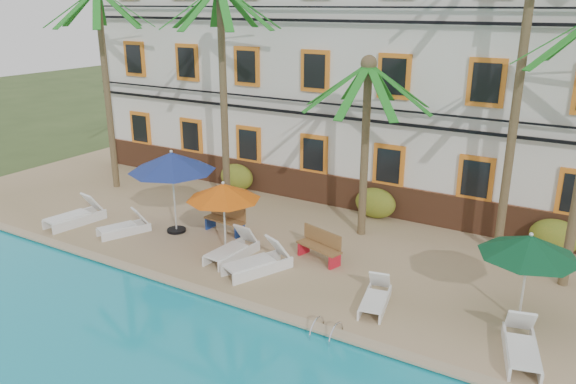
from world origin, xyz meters
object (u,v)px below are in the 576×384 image
Objects in this scene: palm_d at (524,45)px; bench_right at (321,245)px; lounger_f at (522,346)px; bench_left at (226,218)px; lounger_d at (259,262)px; lounger_e at (376,297)px; lounger_b at (125,226)px; pool_ladder at (326,334)px; umbrella_green at (530,246)px; lounger_a at (76,215)px; umbrella_blue at (172,162)px; palm_c at (366,120)px; lounger_c at (233,249)px; palm_a at (104,61)px; umbrella_red at (223,192)px; palm_b at (223,68)px.

palm_d is 7.98m from bench_right.
lounger_f is 1.29× the size of bench_left.
bench_right is (1.16, 1.60, 0.16)m from lounger_d.
lounger_b is at bearing 179.25° from lounger_e.
lounger_b is 2.40× the size of pool_ladder.
umbrella_green reaches higher than lounger_a.
umbrella_blue is 1.33× the size of lounger_a.
palm_c is 3.72× the size of bench_right.
lounger_d is at bearing -171.37° from umbrella_green.
lounger_c is at bearing 4.60° from lounger_b.
bench_left is (6.94, -1.57, -4.71)m from palm_a.
lounger_b is (-11.00, -4.86, -5.97)m from palm_d.
lounger_a is at bearing 178.91° from lounger_f.
lounger_b is 12.60m from lounger_f.
lounger_d reaches higher than lounger_e.
lounger_b is 0.91× the size of lounger_f.
umbrella_red is 1.45× the size of bench_right.
umbrella_red is at bearing -149.63° from palm_d.
umbrella_red is 3.33m from bench_right.
lounger_a is 2.87× the size of pool_ladder.
umbrella_blue is 8.15m from pool_ladder.
lounger_e is at bearing 75.26° from pool_ladder.
lounger_c is at bearing 174.17° from lounger_f.
palm_a is 11.26m from lounger_d.
palm_a reaches higher than lounger_e.
palm_c is at bearing 30.88° from lounger_b.
palm_d is 5.12× the size of lounger_c.
lounger_c is at bearing -28.82° from umbrella_red.
lounger_d is (-1.38, -4.08, -3.53)m from palm_c.
umbrella_blue is 2.75m from lounger_b.
lounger_a is 1.19× the size of lounger_b.
umbrella_green reaches higher than lounger_c.
palm_d is 9.45m from umbrella_red.
umbrella_red reaches higher than lounger_e.
palm_b is 10.96× the size of pool_ladder.
lounger_c is 4.84m from lounger_e.
umbrella_green is at bearing -8.43° from palm_a.
lounger_b reaches higher than lounger_e.
umbrella_blue is 11.54m from lounger_f.
lounger_d is (-6.89, -1.05, -1.67)m from umbrella_green.
palm_b is 3.83× the size of lounger_d.
palm_b is at bearing 153.38° from lounger_e.
lounger_b is (2.13, 0.23, -0.05)m from lounger_a.
umbrella_blue is 4.69m from lounger_d.
umbrella_red is 1.15× the size of lounger_f.
palm_d reaches higher than lounger_c.
bench_right reaches higher than lounger_e.
lounger_e is (11.15, 0.12, -0.06)m from lounger_a.
lounger_a is 1.39× the size of bench_left.
palm_c is 7.32m from pool_ladder.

